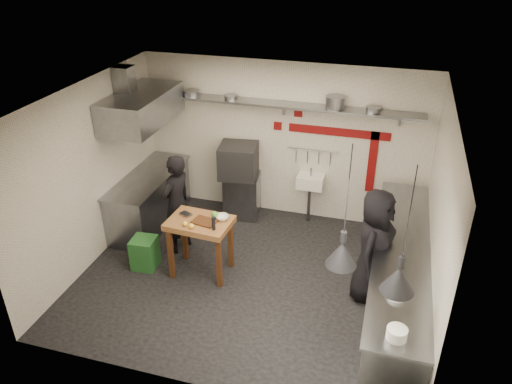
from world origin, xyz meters
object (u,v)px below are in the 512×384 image
(combi_oven, at_px, (238,161))
(oven_stand, at_px, (242,195))
(chef_right, at_px, (374,246))
(chef_left, at_px, (177,204))
(green_bin, at_px, (145,253))
(prep_table, at_px, (201,247))

(combi_oven, bearing_deg, oven_stand, 10.57)
(oven_stand, distance_m, chef_right, 2.99)
(oven_stand, relative_size, chef_left, 0.48)
(combi_oven, height_order, chef_left, chef_left)
(chef_left, bearing_deg, combi_oven, 172.45)
(oven_stand, distance_m, green_bin, 2.18)
(oven_stand, xyz_separation_m, chef_right, (2.43, -1.68, 0.45))
(green_bin, distance_m, prep_table, 0.93)
(combi_oven, distance_m, green_bin, 2.29)
(combi_oven, distance_m, chef_right, 3.00)
(oven_stand, height_order, chef_left, chef_left)
(green_bin, relative_size, chef_left, 0.30)
(combi_oven, bearing_deg, chef_left, -122.10)
(chef_right, bearing_deg, prep_table, 107.30)
(green_bin, distance_m, chef_left, 0.90)
(green_bin, relative_size, chef_right, 0.29)
(chef_right, bearing_deg, chef_left, 97.67)
(combi_oven, relative_size, green_bin, 1.29)
(green_bin, distance_m, chef_right, 3.47)
(combi_oven, height_order, green_bin, combi_oven)
(prep_table, relative_size, chef_right, 0.54)
(oven_stand, xyz_separation_m, green_bin, (-0.98, -1.94, -0.15))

